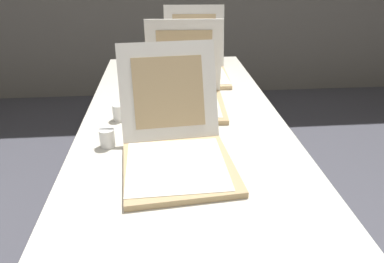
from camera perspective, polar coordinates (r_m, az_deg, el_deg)
table at (r=1.53m, az=-1.29°, el=-0.62°), size 0.91×2.23×0.72m
pizza_box_front at (r=1.23m, az=-2.61°, el=-2.83°), size 0.43×0.56×0.38m
pizza_box_middle at (r=1.70m, az=-1.16°, el=6.12°), size 0.40×0.40×0.40m
pizza_box_back at (r=2.13m, az=0.64°, el=10.52°), size 0.40×0.49×0.39m
cup_white_near_center at (r=1.38m, az=-13.87°, el=-1.03°), size 0.06×0.06×0.07m
cup_white_far at (r=1.84m, az=-10.08°, el=6.72°), size 0.06×0.06×0.07m
cup_white_mid at (r=1.59m, az=-11.95°, el=3.15°), size 0.06×0.06×0.07m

